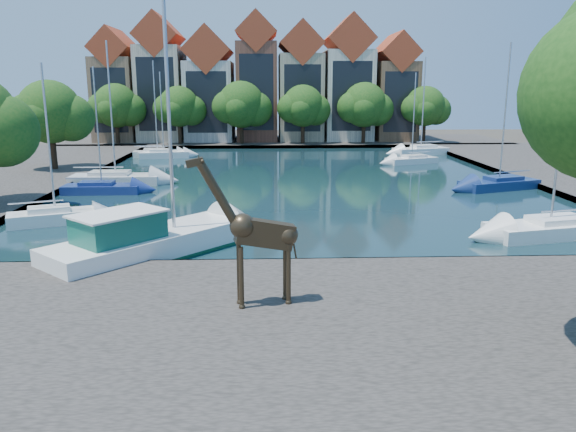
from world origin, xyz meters
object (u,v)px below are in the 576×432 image
Objects in this scene: motorsailer at (148,238)px; sailboat_left_a at (55,214)px; giraffe_statue at (257,233)px; sailboat_right_a at (550,226)px.

motorsailer is 9.55m from sailboat_left_a.
sailboat_right_a reaches higher than giraffe_statue.
motorsailer is at bearing 126.37° from giraffe_statue.
sailboat_left_a is at bearing 130.48° from giraffe_statue.
sailboat_right_a is at bearing 8.09° from motorsailer.
sailboat_left_a reaches higher than giraffe_statue.
sailboat_left_a is (-11.78, 13.80, -2.37)m from giraffe_statue.
motorsailer is 1.28× the size of sailboat_right_a.
motorsailer is at bearing -171.91° from sailboat_right_a.
sailboat_left_a is (-6.65, 6.84, -0.36)m from motorsailer.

